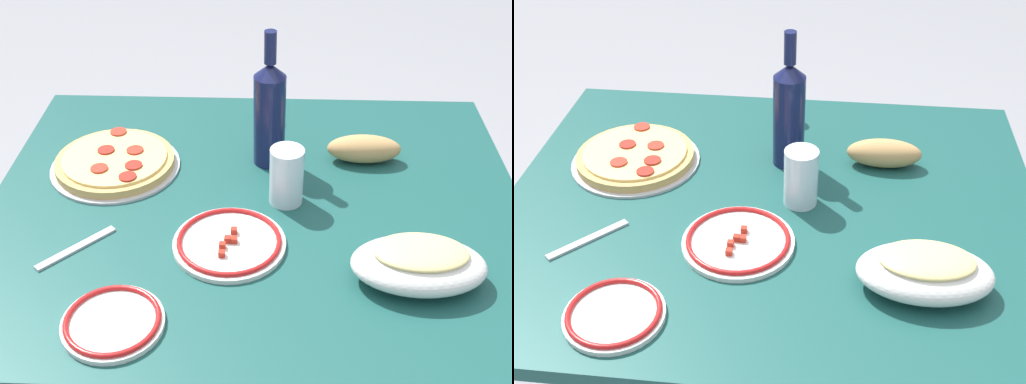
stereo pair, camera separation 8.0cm
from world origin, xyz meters
TOP-DOWN VIEW (x-y plane):
  - dining_table at (0.00, 0.00)m, footprint 1.11×0.94m
  - pepperoni_pizza at (0.32, -0.12)m, footprint 0.29×0.29m
  - baked_pasta_dish at (-0.29, 0.22)m, footprint 0.24×0.15m
  - wine_bottle at (-0.02, -0.16)m, footprint 0.07×0.07m
  - water_glass at (-0.06, -0.01)m, footprint 0.07×0.07m
  - side_plate_near at (0.05, 0.14)m, footprint 0.22×0.22m
  - side_plate_far at (0.22, 0.35)m, footprint 0.17×0.17m
  - bread_loaf at (-0.24, -0.17)m, footprint 0.17×0.07m
  - spice_shaker at (0.00, -0.37)m, footprint 0.04×0.04m
  - fork_left at (0.34, 0.16)m, footprint 0.13×0.13m

SIDE VIEW (x-z plane):
  - dining_table at x=0.00m, z-range 0.24..0.95m
  - fork_left at x=0.34m, z-range 0.72..0.72m
  - side_plate_far at x=0.22m, z-range 0.72..0.73m
  - side_plate_near at x=0.05m, z-range 0.71..0.74m
  - pepperoni_pizza at x=0.32m, z-range 0.71..0.75m
  - bread_loaf at x=-0.24m, z-range 0.72..0.78m
  - baked_pasta_dish at x=-0.29m, z-range 0.72..0.79m
  - spice_shaker at x=0.00m, z-range 0.71..0.80m
  - water_glass at x=-0.06m, z-range 0.72..0.84m
  - wine_bottle at x=-0.02m, z-range 0.69..1.00m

